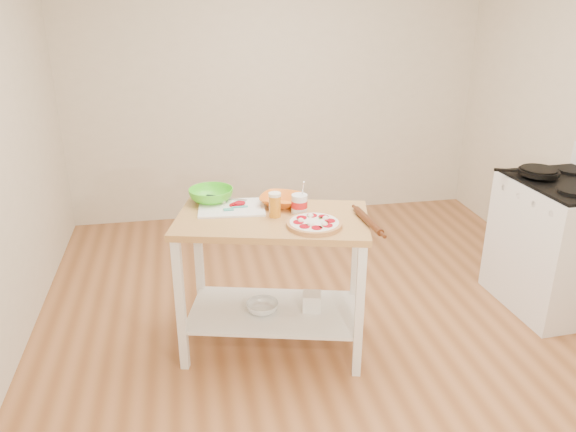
% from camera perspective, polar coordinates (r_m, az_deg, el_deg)
% --- Properties ---
extents(room_shell, '(4.04, 4.54, 2.74)m').
position_cam_1_polar(room_shell, '(3.32, 5.33, 8.04)').
color(room_shell, '#A5683C').
rests_on(room_shell, ground).
extents(prep_island, '(1.25, 0.88, 0.90)m').
position_cam_1_polar(prep_island, '(3.41, -1.56, -4.03)').
color(prep_island, tan).
rests_on(prep_island, ground).
extents(gas_stove, '(0.71, 0.81, 1.11)m').
position_cam_1_polar(gas_stove, '(4.40, 25.86, -2.62)').
color(gas_stove, white).
rests_on(gas_stove, ground).
extents(skillet, '(0.41, 0.27, 0.03)m').
position_cam_1_polar(skillet, '(4.25, 24.02, 4.11)').
color(skillet, black).
rests_on(skillet, gas_stove).
extents(pizza, '(0.32, 0.32, 0.05)m').
position_cam_1_polar(pizza, '(3.18, 2.68, -0.76)').
color(pizza, tan).
rests_on(pizza, prep_island).
extents(cutting_board, '(0.43, 0.33, 0.04)m').
position_cam_1_polar(cutting_board, '(3.45, -5.78, 0.90)').
color(cutting_board, white).
rests_on(cutting_board, prep_island).
extents(spatula, '(0.15, 0.05, 0.01)m').
position_cam_1_polar(spatula, '(3.41, -5.45, 0.80)').
color(spatula, teal).
rests_on(spatula, cutting_board).
extents(knife, '(0.25, 0.14, 0.01)m').
position_cam_1_polar(knife, '(3.59, -6.83, 1.87)').
color(knife, silver).
rests_on(knife, cutting_board).
extents(orange_bowl, '(0.35, 0.35, 0.06)m').
position_cam_1_polar(orange_bowl, '(3.48, -0.70, 1.61)').
color(orange_bowl, orange).
rests_on(orange_bowl, prep_island).
extents(green_bowl, '(0.31, 0.31, 0.09)m').
position_cam_1_polar(green_bowl, '(3.56, -7.82, 2.10)').
color(green_bowl, '#4CDC26').
rests_on(green_bowl, prep_island).
extents(beer_pint, '(0.07, 0.07, 0.15)m').
position_cam_1_polar(beer_pint, '(3.29, -1.35, 1.16)').
color(beer_pint, orange).
rests_on(beer_pint, prep_island).
extents(yogurt_tub, '(0.10, 0.10, 0.21)m').
position_cam_1_polar(yogurt_tub, '(3.35, 1.17, 1.24)').
color(yogurt_tub, white).
rests_on(yogurt_tub, prep_island).
extents(rolling_pin, '(0.07, 0.36, 0.04)m').
position_cam_1_polar(rolling_pin, '(3.23, 8.14, -0.50)').
color(rolling_pin, '#4F2612').
rests_on(rolling_pin, prep_island).
extents(shelf_glass_bowl, '(0.23, 0.23, 0.06)m').
position_cam_1_polar(shelf_glass_bowl, '(3.57, -2.62, -9.25)').
color(shelf_glass_bowl, silver).
rests_on(shelf_glass_bowl, prep_island).
extents(shelf_bin, '(0.14, 0.14, 0.11)m').
position_cam_1_polar(shelf_bin, '(3.58, 2.45, -8.68)').
color(shelf_bin, white).
rests_on(shelf_bin, prep_island).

